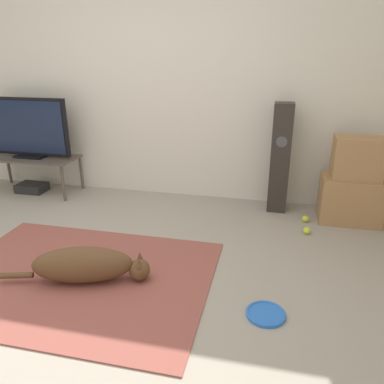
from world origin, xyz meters
name	(u,v)px	position (x,y,z in m)	size (l,w,h in m)	color
ground_plane	(76,294)	(0.00, 0.00, 0.00)	(12.00, 12.00, 0.00)	#9E9384
wall_back	(160,83)	(0.00, 2.10, 1.27)	(8.00, 0.06, 2.55)	silver
area_rug	(78,276)	(-0.09, 0.20, 0.01)	(1.99, 1.47, 0.01)	#934C42
dog	(87,265)	(0.02, 0.16, 0.14)	(1.06, 0.42, 0.27)	brown
frisbee	(266,314)	(1.31, 0.06, 0.01)	(0.26, 0.26, 0.03)	blue
cardboard_box_lower	(350,199)	(2.05, 1.71, 0.23)	(0.57, 0.36, 0.46)	#A87A4C
cardboard_box_upper	(357,158)	(2.06, 1.69, 0.66)	(0.44, 0.28, 0.40)	#A87A4C
floor_speaker	(280,159)	(1.35, 1.85, 0.56)	(0.20, 0.20, 1.13)	#2D2823
tv_stand	(32,161)	(-1.50, 1.77, 0.38)	(1.07, 0.47, 0.43)	brown
tv	(27,128)	(-1.50, 1.78, 0.77)	(1.02, 0.20, 0.69)	black
tennis_ball_by_boxes	(305,219)	(1.64, 1.59, 0.03)	(0.07, 0.07, 0.07)	#C6E033
tennis_ball_near_speaker	(307,231)	(1.64, 1.32, 0.03)	(0.07, 0.07, 0.07)	#C6E033
game_console	(32,188)	(-1.55, 1.76, 0.05)	(0.34, 0.24, 0.10)	black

